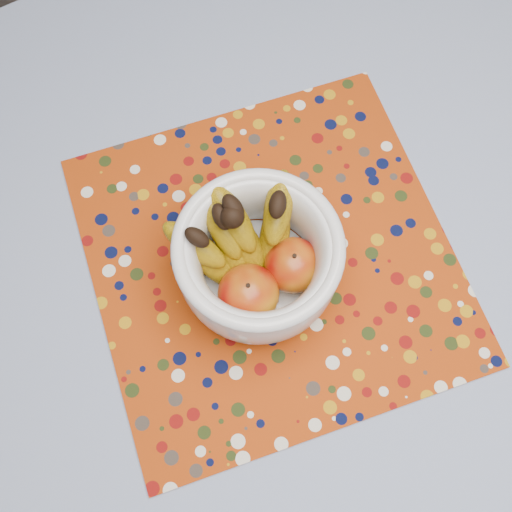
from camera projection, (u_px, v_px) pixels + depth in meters
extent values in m
plane|color=#2D2826|center=(310.00, 386.00, 1.46)|extent=(4.00, 4.00, 0.00)
cube|color=brown|center=(359.00, 309.00, 0.78)|extent=(1.20, 1.20, 0.04)
cylinder|color=brown|center=(399.00, 46.00, 1.38)|extent=(0.06, 0.06, 0.71)
cube|color=#6276A4|center=(362.00, 304.00, 0.75)|extent=(1.32, 1.32, 0.01)
cube|color=#963008|center=(271.00, 258.00, 0.76)|extent=(0.52, 0.52, 0.00)
cylinder|color=silver|center=(258.00, 276.00, 0.75)|extent=(0.10, 0.10, 0.01)
cylinder|color=silver|center=(258.00, 274.00, 0.74)|extent=(0.14, 0.14, 0.01)
torus|color=silver|center=(258.00, 247.00, 0.65)|extent=(0.19, 0.19, 0.02)
ellipsoid|color=#7C0805|center=(248.00, 294.00, 0.69)|extent=(0.07, 0.07, 0.07)
ellipsoid|color=#7C0805|center=(293.00, 265.00, 0.71)|extent=(0.07, 0.07, 0.06)
sphere|color=black|center=(232.00, 217.00, 0.65)|extent=(0.03, 0.03, 0.03)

